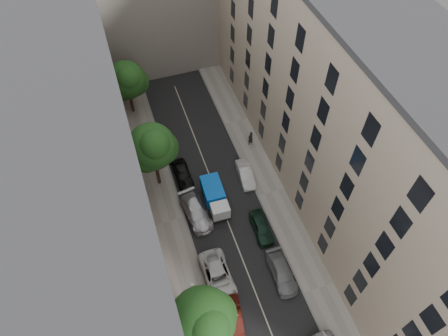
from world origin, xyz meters
name	(u,v)px	position (x,y,z in m)	size (l,w,h in m)	color
ground	(222,207)	(0.00, 0.00, 0.00)	(120.00, 120.00, 0.00)	#4C4C49
road_surface	(222,207)	(0.00, 0.00, 0.01)	(8.00, 44.00, 0.02)	black
sidewalk_left	(170,221)	(-5.50, 0.00, 0.07)	(3.00, 44.00, 0.15)	gray
sidewalk_right	(271,192)	(5.50, 0.00, 0.07)	(3.00, 44.00, 0.15)	gray
building_left	(88,176)	(-11.00, 0.00, 10.00)	(8.00, 44.00, 20.00)	#4A4845
building_right	(339,113)	(11.00, 0.00, 10.00)	(8.00, 44.00, 20.00)	#B4A28C
tarp_truck	(215,197)	(-0.55, 0.62, 1.21)	(2.05, 4.82, 2.20)	black
car_left_1	(233,321)	(-2.80, -11.43, 0.72)	(1.53, 4.40, 1.45)	#4C150F
car_left_2	(218,276)	(-2.80, -7.32, 0.74)	(2.44, 5.30, 1.47)	silver
car_left_3	(196,212)	(-2.80, -0.20, 0.75)	(2.09, 5.15, 1.50)	#B9B8BD
car_left_4	(183,174)	(-2.80, 4.89, 0.69)	(1.64, 4.08, 1.39)	black
car_left_5	(167,148)	(-3.60, 9.00, 0.65)	(1.37, 3.92, 1.29)	black
car_right_1	(282,273)	(2.80, -8.80, 0.66)	(1.85, 4.55, 1.32)	slate
car_right_2	(261,227)	(2.80, -3.88, 0.69)	(1.62, 4.02, 1.37)	black
car_right_3	(245,174)	(3.60, 2.73, 0.65)	(1.38, 3.97, 1.31)	silver
tree_near	(204,322)	(-5.36, -12.05, 5.10)	(5.30, 5.02, 7.64)	#382619
tree_mid	(153,148)	(-5.32, 4.89, 5.85)	(5.02, 4.71, 8.46)	#382619
tree_far	(127,81)	(-5.92, 16.68, 4.87)	(4.89, 4.54, 7.20)	#382619
lamp_post	(194,296)	(-5.49, -9.52, 3.96)	(0.36, 0.36, 6.14)	#185523
pedestrian	(250,138)	(5.80, 7.06, 1.12)	(0.71, 0.46, 1.93)	black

